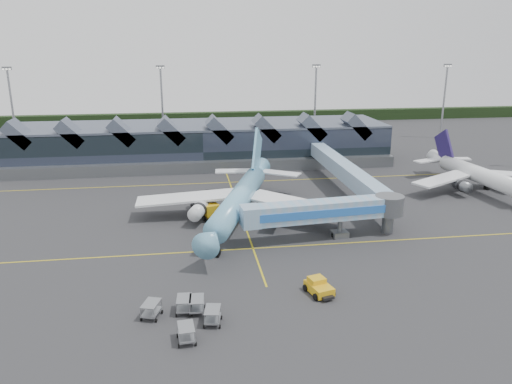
{
  "coord_description": "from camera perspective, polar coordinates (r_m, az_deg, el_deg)",
  "views": [
    {
      "loc": [
        -9.22,
        -74.07,
        28.59
      ],
      "look_at": [
        2.13,
        3.6,
        5.0
      ],
      "focal_mm": 35.0,
      "sensor_mm": 36.0,
      "label": 1
    }
  ],
  "objects": [
    {
      "name": "light_masts",
      "position": [
        141.09,
        4.17,
        10.13
      ],
      "size": [
        132.4,
        42.56,
        22.45
      ],
      "color": "gray",
      "rests_on": "ground"
    },
    {
      "name": "baggage_carts",
      "position": [
        55.14,
        -7.97,
        -13.51
      ],
      "size": [
        8.71,
        8.34,
        1.74
      ],
      "rotation": [
        0.0,
        0.0,
        -0.17
      ],
      "color": "gray",
      "rests_on": "ground"
    },
    {
      "name": "ground",
      "position": [
        79.93,
        -1.14,
        -4.23
      ],
      "size": [
        260.0,
        260.0,
        0.0
      ],
      "primitive_type": "plane",
      "color": "#2D2D30",
      "rests_on": "ground"
    },
    {
      "name": "main_airliner",
      "position": [
        82.97,
        -1.75,
        -0.55
      ],
      "size": [
        34.6,
        40.75,
        13.46
      ],
      "rotation": [
        0.0,
        0.0,
        -0.32
      ],
      "color": "#61A5C6",
      "rests_on": "ground"
    },
    {
      "name": "pushback_tug",
      "position": [
        60.51,
        7.2,
        -10.73
      ],
      "size": [
        3.4,
        4.49,
        1.82
      ],
      "rotation": [
        0.0,
        0.0,
        0.27
      ],
      "color": "gold",
      "rests_on": "ground"
    },
    {
      "name": "regional_jet",
      "position": [
        108.84,
        23.87,
        1.92
      ],
      "size": [
        28.87,
        31.63,
        10.85
      ],
      "rotation": [
        0.0,
        0.0,
        0.1
      ],
      "color": "white",
      "rests_on": "ground"
    },
    {
      "name": "terminal",
      "position": [
        123.78,
        -6.27,
        5.59
      ],
      "size": [
        90.0,
        22.25,
        12.52
      ],
      "color": "black",
      "rests_on": "ground"
    },
    {
      "name": "jet_bridge",
      "position": [
        75.93,
        8.92,
        -2.14
      ],
      "size": [
        25.65,
        6.1,
        6.11
      ],
      "rotation": [
        0.0,
        0.0,
        0.1
      ],
      "color": "#7CACCF",
      "rests_on": "ground"
    },
    {
      "name": "taxi_stripes",
      "position": [
        89.27,
        -1.95,
        -1.96
      ],
      "size": [
        120.0,
        60.0,
        0.01
      ],
      "color": "gold",
      "rests_on": "ground"
    },
    {
      "name": "tree_line_far",
      "position": [
        186.21,
        -5.45,
        8.44
      ],
      "size": [
        260.0,
        4.0,
        4.0
      ],
      "primitive_type": "cube",
      "color": "black",
      "rests_on": "ground"
    },
    {
      "name": "fuel_truck",
      "position": [
        86.58,
        -5.95,
        -1.41
      ],
      "size": [
        4.85,
        9.38,
        3.15
      ],
      "rotation": [
        0.0,
        0.0,
        0.31
      ],
      "color": "black",
      "rests_on": "ground"
    }
  ]
}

